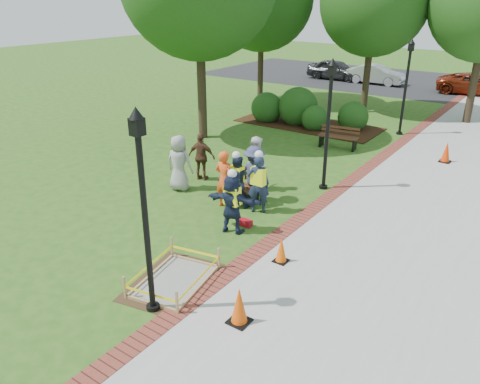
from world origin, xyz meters
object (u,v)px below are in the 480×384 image
Objects in this scene: hivis_worker_b at (258,182)px; hivis_worker_c at (236,180)px; wet_concrete_pad at (174,274)px; lamp_near at (144,200)px; hivis_worker_a at (232,201)px; cone_front at (239,306)px; bench_near at (239,190)px.

hivis_worker_b is 1.08× the size of hivis_worker_c.
lamp_near is (0.29, -0.97, 2.25)m from wet_concrete_pad.
hivis_worker_c is at bearing 106.72° from lamp_near.
hivis_worker_a is at bearing 97.95° from wet_concrete_pad.
hivis_worker_c is at bearing 106.78° from wet_concrete_pad.
hivis_worker_c is at bearing 126.22° from cone_front.
hivis_worker_c is at bearing -60.54° from bench_near.
hivis_worker_c is (-1.54, 5.13, -1.59)m from lamp_near.
hivis_worker_b is (-0.51, 4.23, 0.72)m from wet_concrete_pad.
hivis_worker_c is (-3.27, 4.46, 0.49)m from cone_front.
wet_concrete_pad is 1.51× the size of bench_near.
cone_front is at bearing 21.25° from lamp_near.
hivis_worker_c is (0.31, -0.54, 0.61)m from bench_near.
cone_front is 0.45× the size of hivis_worker_a.
wet_concrete_pad is 4.32m from hivis_worker_b.
wet_concrete_pad is 2.46m from lamp_near.
cone_front is (2.01, -0.30, 0.16)m from wet_concrete_pad.
hivis_worker_a is 1.03× the size of hivis_worker_c.
cone_front is 5.21m from hivis_worker_b.
cone_front is 0.43× the size of hivis_worker_b.
hivis_worker_a is 1.64m from hivis_worker_c.
hivis_worker_a is (-0.39, 2.76, 0.68)m from wet_concrete_pad.
cone_front is 0.19× the size of lamp_near.
lamp_near is (1.85, -5.67, 2.20)m from bench_near.
cone_front is at bearing -51.95° from hivis_worker_a.
bench_near reaches higher than cone_front.
lamp_near is at bearing -81.30° from hivis_worker_b.
hivis_worker_a is at bearing -85.22° from hivis_worker_b.
hivis_worker_b is 0.75m from hivis_worker_c.
lamp_near is (-1.72, -0.67, 2.08)m from cone_front.
bench_near is at bearing 119.46° from hivis_worker_c.
bench_near is 2.35m from hivis_worker_a.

